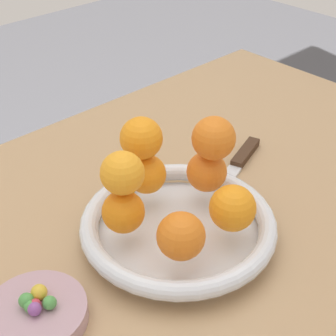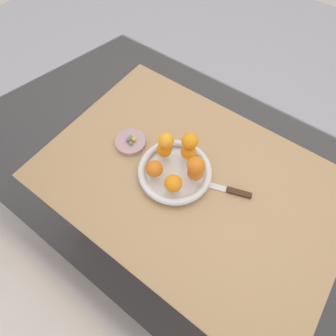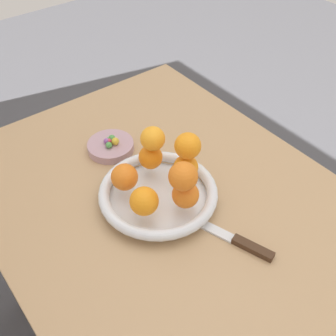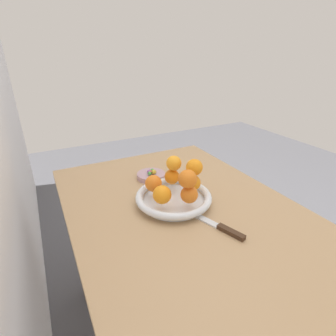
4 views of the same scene
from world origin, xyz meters
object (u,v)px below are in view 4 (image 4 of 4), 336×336
Objects in this scene: orange_0 at (193,183)px; orange_4 at (189,195)px; candy_ball_0 at (152,171)px; candy_ball_5 at (149,172)px; orange_5 at (174,163)px; candy_ball_1 at (150,173)px; knife at (214,224)px; orange_6 at (194,167)px; dining_table at (185,230)px; fruit_bowl at (174,198)px; candy_dish at (151,176)px; candy_ball_3 at (150,171)px; candy_ball_4 at (150,172)px; orange_2 at (153,183)px; orange_3 at (162,195)px; orange_7 at (188,179)px; candy_ball_2 at (154,172)px; orange_1 at (172,177)px.

orange_0 is 0.98× the size of orange_4.
orange_0 is 3.13× the size of candy_ball_0.
candy_ball_5 is at bearing 2.71° from orange_4.
candy_ball_1 is (0.14, 0.04, -0.09)m from orange_5.
orange_6 is at bearing -9.45° from knife.
fruit_bowl reaches higher than dining_table.
candy_ball_3 is at bearing 7.47° from candy_dish.
orange_4 reaches higher than candy_ball_4.
orange_2 is (0.05, 0.06, 0.05)m from fruit_bowl.
orange_6 is (0.03, -0.14, 0.06)m from orange_3.
orange_7 is 3.69× the size of candy_ball_1.
orange_7 is 0.31m from candy_ball_4.
orange_5 reaches higher than candy_ball_0.
candy_ball_0 is 0.01m from candy_ball_4.
dining_table is at bearing 132.75° from orange_0.
candy_ball_1 is (0.21, 0.00, 0.01)m from fruit_bowl.
orange_5 is (0.10, -0.10, 0.05)m from orange_3.
candy_ball_1 is at bearing 138.77° from candy_dish.
orange_5 is at bearing -173.82° from candy_ball_2.
fruit_bowl is 4.54× the size of orange_6.
orange_3 is at bearing 40.03° from knife.
orange_6 is (0.00, -0.01, 0.06)m from orange_0.
candy_ball_4 is at bearing 159.45° from candy_ball_3.
candy_ball_3 is (0.30, 0.01, -0.04)m from orange_4.
candy_ball_0 is at bearing -1.38° from orange_7.
orange_1 is 0.22× the size of knife.
orange_5 is (0.14, -0.02, 0.06)m from orange_4.
knife reaches higher than dining_table.
orange_2 is 0.19m from candy_ball_5.
dining_table is at bearing 174.45° from orange_1.
orange_5 is 0.19m from candy_ball_4.
orange_5 reaches higher than orange_4.
orange_2 is 3.74× the size of candy_ball_5.
orange_2 reaches higher than orange_0.
orange_2 reaches higher than candy_ball_1.
dining_table is 0.17m from orange_0.
fruit_bowl is 4.64× the size of orange_4.
candy_ball_2 is at bearing 6.18° from orange_5.
orange_3 reaches higher than candy_dish.
dining_table is at bearing 179.79° from candy_ball_2.
candy_ball_1 reaches higher than candy_dish.
candy_ball_4 is at bearing -19.90° from orange_2.
candy_ball_5 is at bearing 54.78° from candy_ball_4.
orange_0 is 0.24m from candy_ball_0.
candy_ball_4 is (0.16, 0.03, -0.10)m from orange_5.
knife is at bearing -175.02° from candy_ball_0.
orange_7 is (-0.30, 0.00, 0.12)m from candy_dish.
dining_table is 0.15m from knife.
candy_ball_0 is (0.18, -0.07, -0.04)m from orange_2.
candy_ball_3 is (0.01, 0.00, 0.02)m from candy_dish.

